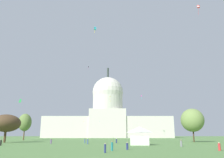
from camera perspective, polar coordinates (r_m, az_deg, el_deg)
capitol_building at (r=220.60m, az=-1.00°, el=-9.16°), size 118.12×29.58×67.48m
event_tent at (r=69.71m, az=7.00°, el=-13.82°), size 6.28×5.98×5.26m
tree_west_mid at (r=99.28m, az=-24.66°, el=-9.93°), size 14.81×14.93×10.61m
tree_east_far at (r=101.63m, az=19.38°, el=-9.61°), size 12.78×12.92×13.45m
tree_west_far at (r=133.91m, az=-20.72°, el=-10.04°), size 9.62×9.50×13.95m
person_purple_mid_right at (r=82.12m, az=-14.80°, el=-14.75°), size 0.48×0.48×1.58m
person_navy_back_left at (r=84.83m, az=1.19°, el=-15.10°), size 0.58×0.58×1.68m
person_red_front_center at (r=49.80m, az=25.15°, el=-14.99°), size 0.66×0.66×1.58m
person_denim_lawn_far_left at (r=84.92m, az=-6.67°, el=-14.99°), size 0.47×0.47×1.71m
person_black_front_right at (r=72.80m, az=-25.79°, el=-14.05°), size 0.46×0.46×1.67m
person_teal_near_tent at (r=45.41m, az=0.10°, el=-16.36°), size 0.56×0.56×1.75m
person_navy_back_right at (r=40.32m, az=-1.65°, el=-16.80°), size 0.37×0.37×1.59m
person_purple_mid_left at (r=76.76m, az=8.47°, el=-15.15°), size 0.56×0.56×1.62m
person_grey_front_left at (r=63.15m, az=16.87°, el=-15.06°), size 0.67×0.67×1.70m
person_denim_mid_center at (r=75.81m, az=-5.98°, el=-15.18°), size 0.56×0.56×1.77m
person_navy_lawn_far_right at (r=48.46m, az=3.88°, el=-16.29°), size 0.53×0.53×1.53m
kite_black_high at (r=161.31m, az=-5.83°, el=2.92°), size 0.46×0.60×2.80m
kite_magenta_mid at (r=182.16m, az=7.37°, el=-4.31°), size 0.52×0.69×4.14m
kite_gold_mid at (r=136.45m, az=-0.24°, el=-4.55°), size 1.47×1.91×3.23m
kite_red_high at (r=109.23m, az=20.69°, el=16.44°), size 1.40×1.37×4.53m
kite_violet_high at (r=186.99m, az=0.56°, el=-0.78°), size 0.40×0.87×2.49m
kite_yellow_low at (r=162.82m, az=-6.86°, el=-10.63°), size 1.12×1.23×0.27m
kite_lime_low at (r=102.37m, az=17.31°, el=-9.45°), size 1.51×1.21×0.20m
kite_cyan_high at (r=83.93m, az=-4.14°, el=12.39°), size 1.03×0.98×2.30m
kite_blue_low at (r=191.79m, az=-3.08°, el=-10.47°), size 0.54×0.99×4.09m
kite_green_low at (r=88.39m, az=-21.75°, el=-5.06°), size 0.77×0.63×1.42m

